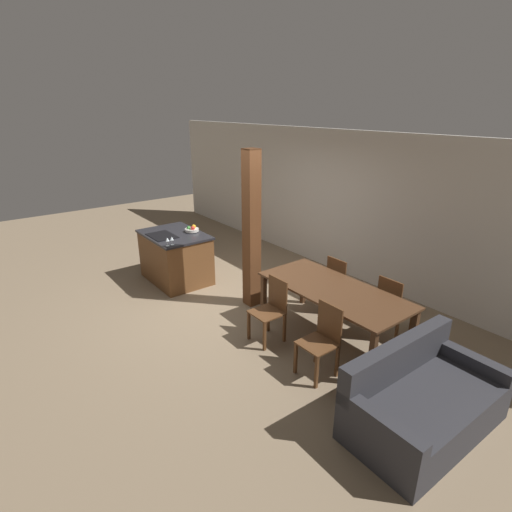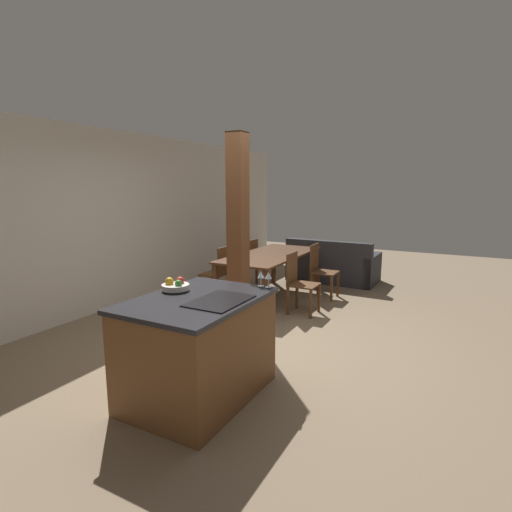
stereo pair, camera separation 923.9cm
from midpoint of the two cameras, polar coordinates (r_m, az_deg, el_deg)
name	(u,v)px [view 1 (the left image)]	position (r m, az deg, el deg)	size (l,w,h in m)	color
ground_plane	(225,301)	(3.75, 32.80, -24.85)	(16.00, 16.00, 0.00)	#847056
wall_back	(334,202)	(5.48, 45.31, 2.52)	(11.20, 0.08, 2.70)	silver
kitchen_island	(176,257)	(3.73, 13.93, -12.91)	(1.31, 0.95, 0.93)	brown
fruit_bowl	(192,229)	(3.67, 18.98, -5.02)	(0.25, 0.25, 0.11)	silver
wine_glass_near	(167,240)	(2.87, 18.88, -11.01)	(0.07, 0.07, 0.14)	silver
wine_glass_middle	(172,239)	(2.93, 19.79, -10.44)	(0.07, 0.07, 0.14)	silver
dining_table	(333,294)	(4.01, 65.05, -19.47)	(2.14, 0.97, 0.76)	#51331E
dining_chair_near_left	(271,309)	(3.41, 57.80, -26.89)	(0.40, 0.40, 0.90)	brown
dining_chair_near_right	(322,339)	(3.75, 74.01, -28.89)	(0.40, 0.40, 0.90)	brown
dining_chair_far_left	(340,283)	(4.60, 56.73, -15.60)	(0.40, 0.40, 0.90)	brown
dining_chair_far_right	(393,305)	(4.86, 68.22, -18.08)	(0.40, 0.40, 0.90)	brown
couch	(422,403)	(4.66, 87.86, -29.62)	(0.94, 1.70, 0.84)	#2D2D33
timber_post	(252,231)	(3.31, 44.38, -7.38)	(0.22, 0.22, 2.52)	brown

